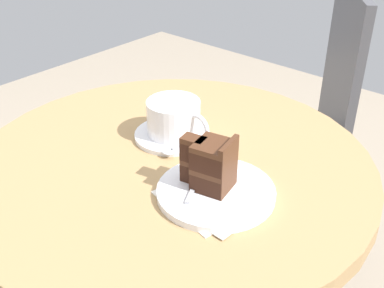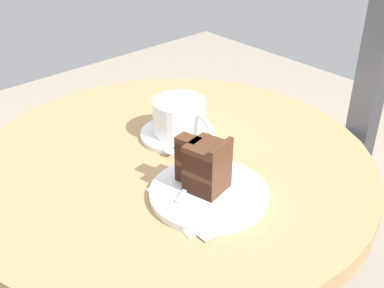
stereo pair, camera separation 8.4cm
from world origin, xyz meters
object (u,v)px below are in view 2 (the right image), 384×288
at_px(cake_slice, 204,165).
at_px(fork, 196,174).
at_px(cafe_chair, 330,127).
at_px(cake_plate, 209,193).
at_px(teaspoon, 183,144).
at_px(napkin, 207,200).
at_px(coffee_cup, 180,116).
at_px(saucer, 178,134).

distance_m(cake_slice, fork, 0.05).
bearing_deg(cafe_chair, cake_plate, -19.96).
distance_m(teaspoon, napkin, 0.16).
relative_size(teaspoon, fork, 0.87).
bearing_deg(cafe_chair, teaspoon, -30.16).
height_order(coffee_cup, cake_slice, cake_slice).
height_order(coffee_cup, cake_plate, coffee_cup).
xyz_separation_m(teaspoon, cafe_chair, (-0.07, 0.63, -0.22)).
bearing_deg(cake_plate, teaspoon, 154.42).
distance_m(fork, cafe_chair, 0.74).
bearing_deg(saucer, cake_slice, -28.01).
bearing_deg(napkin, teaspoon, 151.89).
relative_size(saucer, cafe_chair, 0.16).
height_order(teaspoon, napkin, teaspoon).
height_order(cake_slice, napkin, cake_slice).
relative_size(saucer, coffee_cup, 1.06).
relative_size(napkin, cafe_chair, 0.18).
relative_size(coffee_cup, cafe_chair, 0.15).
bearing_deg(fork, napkin, -141.83).
xyz_separation_m(cake_plate, cake_slice, (-0.01, 0.00, 0.05)).
xyz_separation_m(teaspoon, napkin, (0.14, -0.08, -0.01)).
bearing_deg(saucer, teaspoon, -29.45).
bearing_deg(cake_slice, saucer, 151.99).
height_order(saucer, napkin, saucer).
xyz_separation_m(fork, cafe_chair, (-0.16, 0.69, -0.23)).
distance_m(coffee_cup, teaspoon, 0.06).
xyz_separation_m(coffee_cup, napkin, (0.18, -0.11, -0.04)).
xyz_separation_m(cake_slice, cafe_chair, (-0.19, 0.70, -0.27)).
bearing_deg(fork, saucer, 33.31).
height_order(saucer, coffee_cup, coffee_cup).
xyz_separation_m(cake_plate, napkin, (0.01, -0.01, -0.00)).
bearing_deg(saucer, napkin, -28.43).
distance_m(cake_plate, cafe_chair, 0.76).
bearing_deg(cake_plate, fork, 164.00).
bearing_deg(cafe_chair, fork, -23.20).
bearing_deg(coffee_cup, cake_plate, -27.90).
bearing_deg(cake_plate, cafe_chair, 106.40).
bearing_deg(napkin, saucer, 151.57).
relative_size(cake_plate, cake_slice, 2.12).
xyz_separation_m(teaspoon, cake_slice, (0.12, -0.06, 0.04)).
xyz_separation_m(saucer, cafe_chair, (-0.02, 0.61, -0.22)).
height_order(teaspoon, cake_plate, teaspoon).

